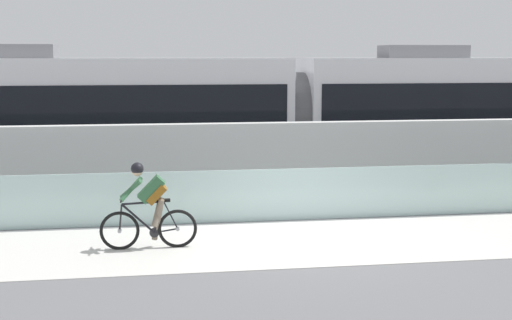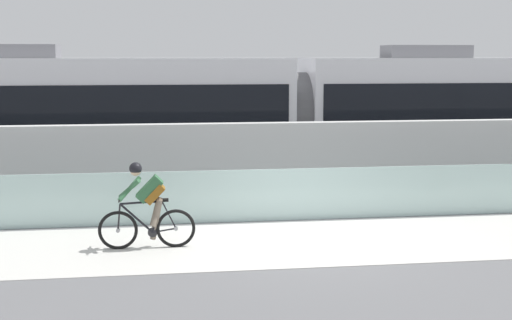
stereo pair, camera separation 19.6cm
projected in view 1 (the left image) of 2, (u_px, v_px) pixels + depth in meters
The scene contains 8 objects.
ground_plane at pixel (307, 242), 13.21m from camera, with size 200.00×200.00×0.00m, color slate.
bike_path_deck at pixel (307, 242), 13.21m from camera, with size 32.00×3.20×0.01m, color silver.
glass_parapet at pixel (289, 194), 14.94m from camera, with size 32.00×0.05×1.12m, color silver.
concrete_barrier_wall at pixel (274, 163), 16.64m from camera, with size 32.00×0.36×1.94m, color silver.
tram_rail_near at pixel (258, 184), 19.21m from camera, with size 32.00×0.08×0.01m, color #595654.
tram_rail_far at pixel (251, 175), 20.61m from camera, with size 32.00×0.08×0.01m, color #595654.
tram at pixel (294, 113), 19.80m from camera, with size 22.56×2.54×3.81m.
cyclist_on_bike at pixel (149, 207), 12.66m from camera, with size 1.77×0.58×1.61m.
Camera 1 is at (-2.88, -12.55, 3.51)m, focal length 48.84 mm.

